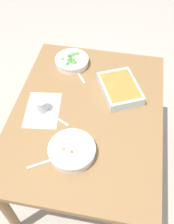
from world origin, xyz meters
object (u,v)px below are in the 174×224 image
stew_bowl (72,150)px  spoon_spare (54,116)px  baking_dish (120,88)px  drink_cup (42,106)px  broccoli_bowl (72,61)px  spoon_by_stew (48,161)px  spoon_by_broccoli (78,73)px

stew_bowl → spoon_spare: 0.28m
baking_dish → drink_cup: (-0.24, 0.44, 0.00)m
broccoli_bowl → stew_bowl: bearing=-167.2°
stew_bowl → spoon_by_stew: size_ratio=1.60×
drink_cup → spoon_by_stew: size_ratio=0.54×
stew_bowl → spoon_spare: (0.22, 0.16, -0.03)m
broccoli_bowl → spoon_by_broccoli: size_ratio=1.54×
spoon_by_stew → baking_dish: bearing=-28.8°
baking_dish → spoon_by_stew: 0.65m
baking_dish → spoon_by_stew: (-0.57, 0.31, -0.03)m
stew_bowl → broccoli_bowl: (0.70, 0.16, -0.00)m
spoon_spare → spoon_by_broccoli: bearing=-8.9°
spoon_by_stew → spoon_by_broccoli: bearing=-1.0°
spoon_by_stew → stew_bowl: bearing=-58.0°
spoon_spare → stew_bowl: bearing=-143.8°
broccoli_bowl → drink_cup: 0.45m
baking_dish → drink_cup: size_ratio=4.30×
broccoli_bowl → drink_cup: drink_cup is taller
stew_bowl → spoon_spare: bearing=36.2°
baking_dish → broccoli_bowl: bearing=60.1°
stew_bowl → spoon_by_broccoli: stew_bowl is taller
broccoli_bowl → spoon_by_broccoli: bearing=-144.4°
baking_dish → spoon_spare: baking_dish is taller
baking_dish → spoon_by_broccoli: (0.12, 0.30, -0.03)m
broccoli_bowl → spoon_by_stew: 0.77m
broccoli_bowl → spoon_by_broccoli: 0.11m
baking_dish → spoon_by_broccoli: size_ratio=2.38×
baking_dish → drink_cup: bearing=118.4°
spoon_by_stew → spoon_spare: 0.30m
baking_dish → spoon_by_broccoli: baking_dish is taller
broccoli_bowl → spoon_by_broccoli: (-0.08, -0.06, -0.03)m
stew_bowl → drink_cup: size_ratio=2.98×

